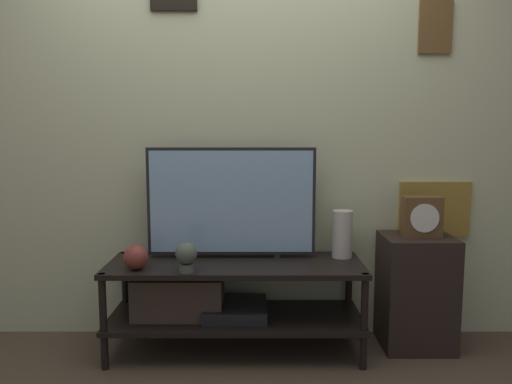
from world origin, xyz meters
TOP-DOWN VIEW (x-y plane):
  - ground_plane at (0.00, 0.00)m, footprint 12.00×12.00m
  - wall_back at (0.01, 0.60)m, footprint 6.40×0.08m
  - media_console at (-0.12, 0.29)m, footprint 1.45×0.51m
  - television at (-0.03, 0.41)m, footprint 0.98×0.05m
  - vase_round_glass at (-0.53, 0.15)m, footprint 0.13×0.13m
  - vase_tall_ceramic at (0.63, 0.42)m, footprint 0.12×0.12m
  - decorative_bust at (-0.25, 0.10)m, footprint 0.12×0.12m
  - side_table at (1.06, 0.37)m, footprint 0.40×0.36m
  - mantel_clock at (1.08, 0.36)m, footprint 0.22×0.11m

SIDE VIEW (x-z plane):
  - ground_plane at x=0.00m, z-range 0.00..0.00m
  - side_table at x=1.06m, z-range 0.00..0.67m
  - media_console at x=-0.12m, z-range 0.07..0.60m
  - vase_round_glass at x=-0.53m, z-range 0.53..0.66m
  - decorative_bust at x=-0.25m, z-range 0.54..0.70m
  - vase_tall_ceramic at x=0.63m, z-range 0.53..0.81m
  - mantel_clock at x=1.08m, z-range 0.67..0.90m
  - television at x=-0.03m, z-range 0.54..1.19m
  - wall_back at x=0.01m, z-range 0.00..2.70m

